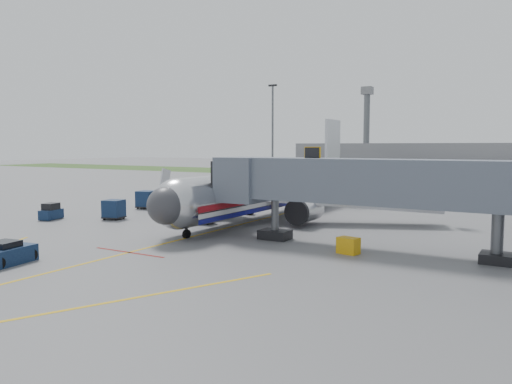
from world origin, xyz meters
The scene contains 16 objects.
ground centered at (0.00, 0.00, 0.00)m, with size 400.00×400.00×0.00m, color #565659.
grass_strip centered at (0.00, 90.00, 0.01)m, with size 300.00×25.00×0.01m, color #2D4C1E.
apron_markings centered at (0.00, -7.40, 0.00)m, with size 21.52×50.00×0.01m.
airliner centered at (0.00, 15.25, 2.65)m, with size 32.10×35.67×10.25m.
jet_bridge centered at (12.86, 5.00, 4.47)m, with size 25.30×4.00×6.90m.
light_mast_left centered at (-30.00, 70.00, 10.78)m, with size 2.00×0.44×20.40m.
distant_terminal centered at (-10.00, 170.00, 4.00)m, with size 120.00×14.00×8.00m, color slate.
control_tower centered at (-40.00, 165.00, 17.33)m, with size 4.00×4.00×30.00m.
pushback_tug centered at (-4.00, -10.08, 0.57)m, with size 2.51×3.55×1.36m.
baggage_tug centered at (-17.11, 3.00, 0.69)m, with size 1.67×2.45×1.56m.
baggage_cart_a centered at (-12.07, 6.13, 0.94)m, with size 2.05×2.05×1.85m.
baggage_cart_b centered at (-3.00, 8.37, 0.75)m, with size 1.60×1.60×1.47m.
baggage_cart_c centered at (-15.17, 13.86, 1.00)m, with size 2.11×2.11×1.96m.
belt_loader centered at (-3.97, 9.40, 0.51)m, with size 1.99×4.35×2.06m.
ground_power_cart centered at (12.49, 3.00, 0.52)m, with size 1.48×1.13×1.06m.
ramp_worker centered at (-12.42, 14.33, 0.96)m, with size 0.70×0.46×1.92m, color #B2C717.
Camera 1 is at (23.59, -27.39, 6.96)m, focal length 35.00 mm.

